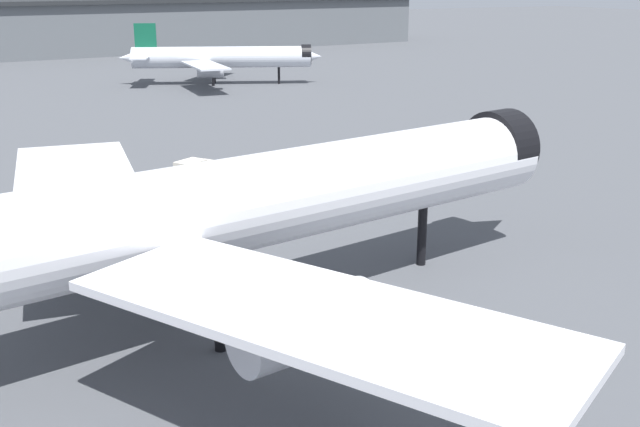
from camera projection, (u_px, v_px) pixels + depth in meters
The scene contains 5 objects.
ground at pixel (264, 311), 55.95m from camera, with size 900.00×900.00×0.00m, color #4C4F54.
airliner_near_gate at pixel (223, 210), 51.72m from camera, with size 65.40×58.87×18.70m.
airliner_far_taxiway at pixel (221, 58), 171.70m from camera, with size 43.22×38.50×13.42m.
terminal_building at pixel (33, 28), 231.40m from camera, with size 258.84×48.47×32.63m.
service_truck_front at pixel (196, 171), 89.50m from camera, with size 5.91×4.75×3.00m.
Camera 1 is at (-19.46, -47.76, 23.16)m, focal length 43.45 mm.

